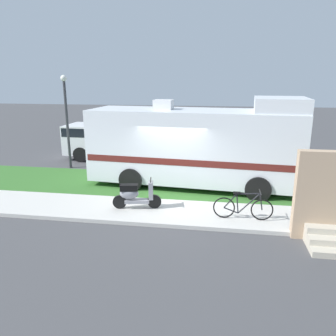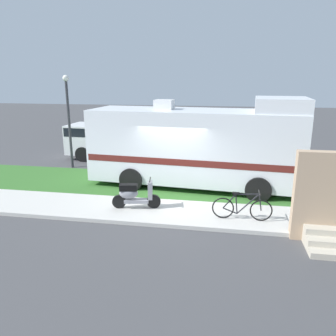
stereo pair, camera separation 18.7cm
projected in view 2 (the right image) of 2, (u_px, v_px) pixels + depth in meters
The scene contains 10 objects.
ground_plane at pixel (169, 200), 11.65m from camera, with size 80.00×80.00×0.00m, color #424244.
sidewalk at pixel (162, 212), 10.49m from camera, with size 24.00×2.00×0.12m.
grass_strip at pixel (175, 186), 13.06m from camera, with size 24.00×3.40×0.08m.
motorhome_rv at pixel (197, 145), 12.70m from camera, with size 8.10×2.99×3.50m.
scooter at pixel (134, 194), 10.55m from camera, with size 1.54×0.58×0.97m.
bicycle at pixel (242, 208), 9.71m from camera, with size 1.75×0.52×0.88m.
pickup_truck_near at pixel (108, 141), 17.46m from camera, with size 5.47×2.27×1.79m.
porch_steps at pixel (334, 208), 8.45m from camera, with size 2.00×1.26×2.40m.
bottle_green at pixel (332, 218), 9.64m from camera, with size 0.08×0.08×0.25m.
street_lamp_post at pixel (68, 113), 15.25m from camera, with size 0.28×0.28×4.29m.
Camera 2 is at (1.83, -10.78, 4.18)m, focal length 35.43 mm.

